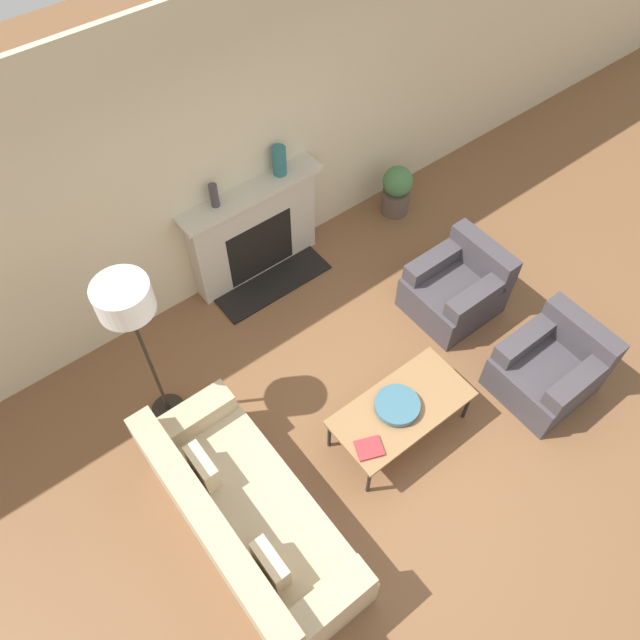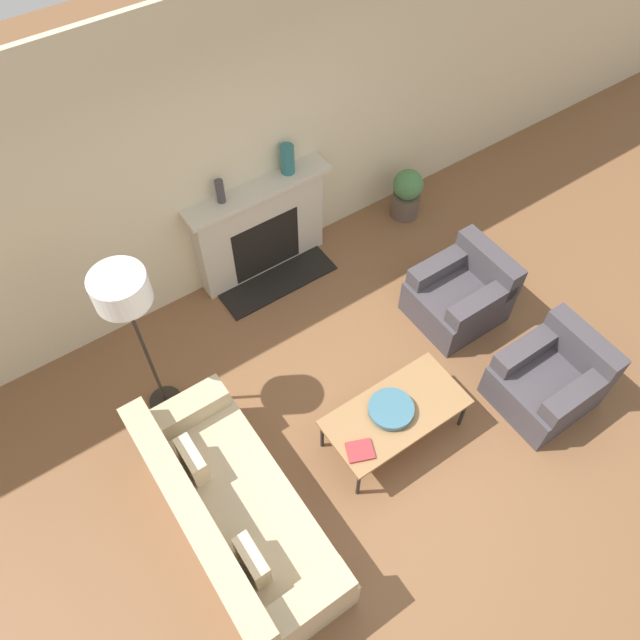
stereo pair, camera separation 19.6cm
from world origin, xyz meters
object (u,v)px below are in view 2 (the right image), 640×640
armchair_near (550,379)px  bowl (391,409)px  couch (233,515)px  fireplace (261,230)px  mantel_vase_left (220,191)px  floor_lamp (124,299)px  book (360,451)px  armchair_far (461,294)px  mantel_vase_center_left (287,159)px  potted_plant (407,193)px  coffee_table (396,413)px

armchair_near → bowl: bearing=-108.9°
couch → armchair_near: bearing=-99.9°
fireplace → mantel_vase_left: bearing=177.6°
bowl → floor_lamp: (-1.45, 1.39, 1.04)m
bowl → floor_lamp: floor_lamp is taller
fireplace → bowl: size_ratio=3.94×
book → bowl: bearing=40.8°
armchair_far → mantel_vase_center_left: 2.09m
armchair_near → mantel_vase_left: bearing=-149.6°
mantel_vase_left → bowl: bearing=-84.7°
armchair_near → armchair_far: (0.00, 1.16, 0.00)m
fireplace → floor_lamp: (-1.59, -0.89, 0.97)m
book → mantel_vase_left: bearing=107.5°
couch → mantel_vase_center_left: 3.15m
armchair_near → mantel_vase_center_left: mantel_vase_center_left is taller
mantel_vase_left → fireplace: bearing=-2.4°
bowl → potted_plant: bearing=47.9°
book → potted_plant: bearing=66.3°
bowl → coffee_table: bearing=-31.1°
armchair_far → coffee_table: (-1.38, -0.70, 0.12)m
floor_lamp → mantel_vase_center_left: bearing=24.9°
fireplace → armchair_near: fireplace is taller
bowl → mantel_vase_center_left: 2.47m
armchair_near → potted_plant: armchair_near is taller
coffee_table → floor_lamp: floor_lamp is taller
fireplace → mantel_vase_center_left: (0.35, 0.01, 0.71)m
fireplace → potted_plant: 1.75m
couch → coffee_table: 1.53m
book → fireplace: bearing=99.2°
mantel_vase_center_left → potted_plant: bearing=-9.6°
book → mantel_vase_left: size_ratio=1.09×
armchair_near → mantel_vase_left: size_ratio=3.49×
fireplace → potted_plant: size_ratio=2.49×
book → potted_plant: 3.17m
mantel_vase_center_left → potted_plant: size_ratio=0.49×
fireplace → potted_plant: (1.72, -0.22, -0.23)m
armchair_near → armchair_far: same height
armchair_far → coffee_table: 1.55m
couch → mantel_vase_left: mantel_vase_left is taller
armchair_far → bowl: 1.58m
mantel_vase_left → mantel_vase_center_left: bearing=0.0°
mantel_vase_center_left → potted_plant: mantel_vase_center_left is taller
floor_lamp → mantel_vase_center_left: floor_lamp is taller
armchair_near → coffee_table: bearing=-108.6°
armchair_near → coffee_table: 1.46m
mantel_vase_center_left → coffee_table: bearing=-101.3°
armchair_near → mantel_vase_center_left: (-0.92, 2.78, 0.96)m
armchair_far → mantel_vase_left: size_ratio=3.49×
coffee_table → floor_lamp: bearing=136.5°
armchair_near → armchair_far: bearing=180.0°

